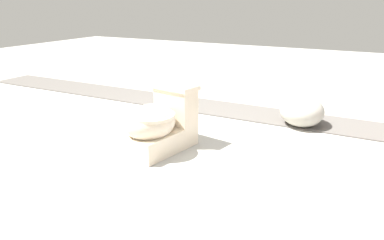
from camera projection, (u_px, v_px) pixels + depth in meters
name	position (u px, v px, depth m)	size (l,w,h in m)	color
ground_plane	(164.00, 144.00, 3.18)	(14.00, 14.00, 0.00)	#A8A59E
gravel_strip	(264.00, 115.00, 3.96)	(0.56, 8.00, 0.01)	#605B56
toilet	(159.00, 124.00, 3.00)	(0.69, 0.48, 0.52)	beige
boulder_far	(302.00, 111.00, 3.60)	(0.47, 0.42, 0.29)	#ADA899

